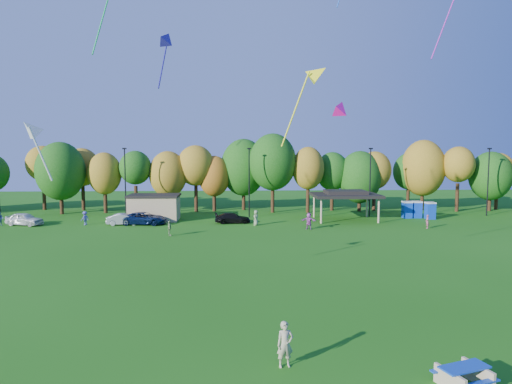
{
  "coord_description": "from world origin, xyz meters",
  "views": [
    {
      "loc": [
        0.2,
        -19.35,
        8.77
      ],
      "look_at": [
        1.35,
        6.0,
        6.45
      ],
      "focal_mm": 32.0,
      "sensor_mm": 36.0,
      "label": 1
    }
  ],
  "objects_px": {
    "car_d": "(233,218)",
    "car_c": "(144,218)",
    "picnic_table": "(464,375)",
    "kite_flyer": "(285,344)",
    "car_b": "(125,219)",
    "car_a": "(24,219)",
    "porta_potties": "(418,210)"
  },
  "relations": [
    {
      "from": "car_d",
      "to": "car_c",
      "type": "bearing_deg",
      "value": 87.28
    },
    {
      "from": "picnic_table",
      "to": "kite_flyer",
      "type": "height_order",
      "value": "kite_flyer"
    },
    {
      "from": "car_c",
      "to": "car_d",
      "type": "distance_m",
      "value": 10.49
    },
    {
      "from": "car_b",
      "to": "car_c",
      "type": "xyz_separation_m",
      "value": [
        2.25,
        0.26,
        0.06
      ]
    },
    {
      "from": "car_a",
      "to": "car_c",
      "type": "relative_size",
      "value": 0.84
    },
    {
      "from": "porta_potties",
      "to": "car_c",
      "type": "distance_m",
      "value": 34.59
    },
    {
      "from": "car_a",
      "to": "car_d",
      "type": "bearing_deg",
      "value": -71.98
    },
    {
      "from": "car_d",
      "to": "kite_flyer",
      "type": "bearing_deg",
      "value": 178.2
    },
    {
      "from": "porta_potties",
      "to": "car_c",
      "type": "xyz_separation_m",
      "value": [
        -34.42,
        -3.42,
        -0.37
      ]
    },
    {
      "from": "car_a",
      "to": "picnic_table",
      "type": "bearing_deg",
      "value": -122.24
    },
    {
      "from": "porta_potties",
      "to": "car_a",
      "type": "distance_m",
      "value": 48.44
    },
    {
      "from": "picnic_table",
      "to": "car_a",
      "type": "xyz_separation_m",
      "value": [
        -33.17,
        38.19,
        0.28
      ]
    },
    {
      "from": "car_b",
      "to": "car_a",
      "type": "bearing_deg",
      "value": 84.5
    },
    {
      "from": "porta_potties",
      "to": "car_d",
      "type": "bearing_deg",
      "value": -173.03
    },
    {
      "from": "porta_potties",
      "to": "car_b",
      "type": "bearing_deg",
      "value": -174.26
    },
    {
      "from": "car_b",
      "to": "kite_flyer",
      "type": "bearing_deg",
      "value": -161.71
    },
    {
      "from": "car_c",
      "to": "car_d",
      "type": "xyz_separation_m",
      "value": [
        10.47,
        0.5,
        -0.1
      ]
    },
    {
      "from": "porta_potties",
      "to": "picnic_table",
      "type": "distance_m",
      "value": 44.32
    },
    {
      "from": "picnic_table",
      "to": "car_d",
      "type": "distance_m",
      "value": 39.7
    },
    {
      "from": "picnic_table",
      "to": "porta_potties",
      "type": "bearing_deg",
      "value": 51.53
    },
    {
      "from": "kite_flyer",
      "to": "car_b",
      "type": "xyz_separation_m",
      "value": [
        -15.06,
        36.05,
        -0.27
      ]
    },
    {
      "from": "picnic_table",
      "to": "car_c",
      "type": "distance_m",
      "value": 42.81
    },
    {
      "from": "car_c",
      "to": "car_d",
      "type": "height_order",
      "value": "car_c"
    },
    {
      "from": "picnic_table",
      "to": "car_c",
      "type": "xyz_separation_m",
      "value": [
        -19.28,
        38.22,
        0.26
      ]
    },
    {
      "from": "picnic_table",
      "to": "kite_flyer",
      "type": "xyz_separation_m",
      "value": [
        -6.46,
        1.9,
        0.47
      ]
    },
    {
      "from": "car_b",
      "to": "car_c",
      "type": "bearing_deg",
      "value": -87.73
    },
    {
      "from": "car_b",
      "to": "car_d",
      "type": "bearing_deg",
      "value": -90.96
    },
    {
      "from": "picnic_table",
      "to": "car_a",
      "type": "relative_size",
      "value": 0.51
    },
    {
      "from": "car_c",
      "to": "picnic_table",
      "type": "bearing_deg",
      "value": -147.36
    },
    {
      "from": "porta_potties",
      "to": "picnic_table",
      "type": "relative_size",
      "value": 1.66
    },
    {
      "from": "car_b",
      "to": "car_c",
      "type": "distance_m",
      "value": 2.26
    },
    {
      "from": "kite_flyer",
      "to": "car_d",
      "type": "bearing_deg",
      "value": 82.41
    }
  ]
}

